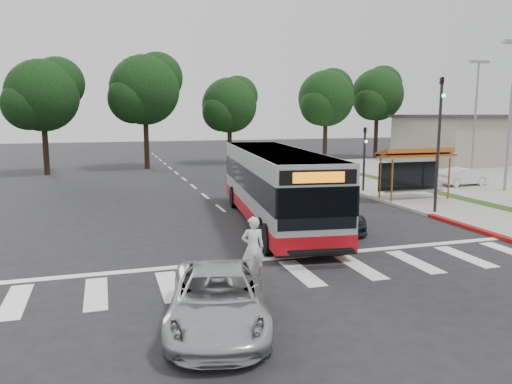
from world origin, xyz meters
name	(u,v)px	position (x,y,z in m)	size (l,w,h in m)	color
ground	(254,235)	(0.00, 0.00, 0.00)	(140.00, 140.00, 0.00)	black
sidewalk_east	(387,192)	(11.00, 8.00, 0.06)	(4.00, 40.00, 0.12)	gray
curb_east	(358,193)	(9.00, 8.00, 0.07)	(0.30, 40.00, 0.15)	#9E9991
curb_east_red	(475,229)	(9.00, -2.00, 0.08)	(0.32, 6.00, 0.15)	maroon
commercial_building	(481,140)	(30.00, 22.00, 2.20)	(14.00, 10.00, 4.40)	#A49A8A
building_roof_cap	(483,116)	(30.00, 22.00, 4.55)	(14.60, 10.60, 0.30)	#383330
crosswalk_ladder	(301,273)	(0.00, -5.00, 0.01)	(18.00, 2.60, 0.01)	silver
bus_shelter	(414,159)	(10.80, 5.10, 2.35)	(4.20, 1.60, 2.86)	#9C4C1A
traffic_signal_ne_tall	(439,134)	(9.60, 1.49, 3.88)	(0.18, 0.37, 6.50)	black
traffic_signal_ne_short	(364,152)	(9.60, 8.49, 2.48)	(0.18, 0.37, 4.00)	black
lot_light_front	(512,95)	(18.00, 6.00, 5.91)	(1.90, 0.35, 9.01)	gray
lot_light_mid	(476,100)	(24.00, 16.00, 5.91)	(1.90, 0.35, 9.01)	gray
tree_ne_a	(326,98)	(16.08, 28.06, 6.39)	(6.16, 5.74, 9.30)	black
tree_ne_b	(378,94)	(23.08, 30.06, 6.92)	(6.16, 5.74, 10.02)	black
tree_north_a	(146,89)	(-1.92, 26.07, 6.92)	(6.60, 6.15, 10.17)	black
tree_north_b	(230,104)	(6.07, 28.06, 5.66)	(5.72, 5.33, 8.43)	black
tree_north_c	(43,94)	(-9.92, 24.06, 6.29)	(6.16, 5.74, 9.30)	black
transit_bus	(275,187)	(1.53, 1.88, 1.63)	(2.73, 12.59, 3.25)	#ACAEB0
pedestrian	(253,248)	(-1.55, -5.01, 0.93)	(0.68, 0.45, 1.86)	silver
dark_sedan	(323,211)	(3.18, 0.42, 0.71)	(1.99, 4.90, 1.42)	black
silver_suv_south	(218,299)	(-3.29, -8.03, 0.66)	(2.20, 4.77, 1.32)	#ACAFB2
parked_car_1	(463,177)	(17.12, 8.71, 0.69)	(1.24, 3.56, 1.17)	silver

